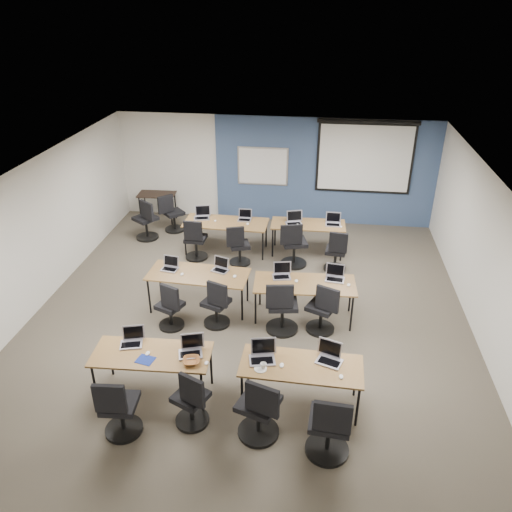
# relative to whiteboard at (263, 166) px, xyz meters

# --- Properties ---
(floor) EXTENTS (8.00, 9.00, 0.02)m
(floor) POSITION_rel_whiteboard_xyz_m (0.30, -4.43, -1.45)
(floor) COLOR #6B6354
(floor) RESTS_ON ground
(ceiling) EXTENTS (8.00, 9.00, 0.02)m
(ceiling) POSITION_rel_whiteboard_xyz_m (0.30, -4.43, 1.25)
(ceiling) COLOR white
(ceiling) RESTS_ON ground
(wall_back) EXTENTS (8.00, 0.04, 2.70)m
(wall_back) POSITION_rel_whiteboard_xyz_m (0.30, 0.07, -0.10)
(wall_back) COLOR beige
(wall_back) RESTS_ON ground
(wall_front) EXTENTS (8.00, 0.04, 2.70)m
(wall_front) POSITION_rel_whiteboard_xyz_m (0.30, -8.93, -0.10)
(wall_front) COLOR beige
(wall_front) RESTS_ON ground
(wall_left) EXTENTS (0.04, 9.00, 2.70)m
(wall_left) POSITION_rel_whiteboard_xyz_m (-3.70, -4.43, -0.10)
(wall_left) COLOR beige
(wall_left) RESTS_ON ground
(wall_right) EXTENTS (0.04, 9.00, 2.70)m
(wall_right) POSITION_rel_whiteboard_xyz_m (4.30, -4.43, -0.10)
(wall_right) COLOR beige
(wall_right) RESTS_ON ground
(blue_accent_panel) EXTENTS (5.50, 0.04, 2.70)m
(blue_accent_panel) POSITION_rel_whiteboard_xyz_m (1.55, 0.04, -0.10)
(blue_accent_panel) COLOR #3D5977
(blue_accent_panel) RESTS_ON wall_back
(whiteboard) EXTENTS (1.28, 0.03, 0.98)m
(whiteboard) POSITION_rel_whiteboard_xyz_m (0.00, 0.00, 0.00)
(whiteboard) COLOR silver
(whiteboard) RESTS_ON wall_back
(projector_screen) EXTENTS (2.40, 0.10, 1.82)m
(projector_screen) POSITION_rel_whiteboard_xyz_m (2.50, -0.02, 0.44)
(projector_screen) COLOR black
(projector_screen) RESTS_ON wall_back
(training_table_front_left) EXTENTS (1.71, 0.71, 0.73)m
(training_table_front_left) POSITION_rel_whiteboard_xyz_m (-0.81, -6.65, -0.77)
(training_table_front_left) COLOR #A76732
(training_table_front_left) RESTS_ON floor
(training_table_front_right) EXTENTS (1.71, 0.71, 0.73)m
(training_table_front_right) POSITION_rel_whiteboard_xyz_m (1.35, -6.62, -0.77)
(training_table_front_right) COLOR #9A633F
(training_table_front_right) RESTS_ON floor
(training_table_mid_left) EXTENTS (1.86, 0.77, 0.73)m
(training_table_mid_left) POSITION_rel_whiteboard_xyz_m (-0.68, -4.30, -0.76)
(training_table_mid_left) COLOR #A47339
(training_table_mid_left) RESTS_ON floor
(training_table_mid_right) EXTENTS (1.82, 0.76, 0.73)m
(training_table_mid_right) POSITION_rel_whiteboard_xyz_m (1.29, -4.39, -0.76)
(training_table_mid_right) COLOR brown
(training_table_mid_right) RESTS_ON floor
(training_table_back_left) EXTENTS (1.89, 0.79, 0.73)m
(training_table_back_left) POSITION_rel_whiteboard_xyz_m (-0.61, -1.93, -0.76)
(training_table_back_left) COLOR brown
(training_table_back_left) RESTS_ON floor
(training_table_back_right) EXTENTS (1.66, 0.69, 0.73)m
(training_table_back_right) POSITION_rel_whiteboard_xyz_m (1.25, -1.79, -0.77)
(training_table_back_right) COLOR #9E653F
(training_table_back_right) RESTS_ON floor
(laptop_0) EXTENTS (0.32, 0.27, 0.24)m
(laptop_0) POSITION_rel_whiteboard_xyz_m (-1.16, -6.45, -0.66)
(laptop_0) COLOR #A4A4A8
(laptop_0) RESTS_ON training_table_front_left
(mouse_0) EXTENTS (0.08, 0.11, 0.04)m
(mouse_0) POSITION_rel_whiteboard_xyz_m (-0.86, -6.67, -0.71)
(mouse_0) COLOR white
(mouse_0) RESTS_ON training_table_front_left
(task_chair_0) EXTENTS (0.52, 0.52, 1.00)m
(task_chair_0) POSITION_rel_whiteboard_xyz_m (-1.02, -7.49, -1.04)
(task_chair_0) COLOR black
(task_chair_0) RESTS_ON floor
(laptop_1) EXTENTS (0.33, 0.28, 0.25)m
(laptop_1) POSITION_rel_whiteboard_xyz_m (-0.24, -6.55, -0.66)
(laptop_1) COLOR silver
(laptop_1) RESTS_ON training_table_front_left
(mouse_1) EXTENTS (0.07, 0.10, 0.03)m
(mouse_1) POSITION_rel_whiteboard_xyz_m (0.03, -6.76, -0.71)
(mouse_1) COLOR white
(mouse_1) RESTS_ON training_table_front_left
(task_chair_1) EXTENTS (0.51, 0.47, 0.96)m
(task_chair_1) POSITION_rel_whiteboard_xyz_m (-0.10, -7.20, -1.06)
(task_chair_1) COLOR black
(task_chair_1) RESTS_ON floor
(laptop_2) EXTENTS (0.36, 0.31, 0.27)m
(laptop_2) POSITION_rel_whiteboard_xyz_m (0.79, -6.55, -0.65)
(laptop_2) COLOR silver
(laptop_2) RESTS_ON training_table_front_right
(mouse_2) EXTENTS (0.08, 0.11, 0.04)m
(mouse_2) POSITION_rel_whiteboard_xyz_m (1.08, -6.68, -0.71)
(mouse_2) COLOR white
(mouse_2) RESTS_ON training_table_front_right
(task_chair_2) EXTENTS (0.59, 0.57, 1.04)m
(task_chair_2) POSITION_rel_whiteboard_xyz_m (0.84, -7.29, -1.02)
(task_chair_2) COLOR black
(task_chair_2) RESTS_ON floor
(laptop_3) EXTENTS (0.35, 0.30, 0.26)m
(laptop_3) POSITION_rel_whiteboard_xyz_m (1.73, -6.46, -0.65)
(laptop_3) COLOR silver
(laptop_3) RESTS_ON training_table_front_right
(mouse_3) EXTENTS (0.07, 0.10, 0.03)m
(mouse_3) POSITION_rel_whiteboard_xyz_m (1.89, -6.80, -0.71)
(mouse_3) COLOR white
(mouse_3) RESTS_ON training_table_front_right
(task_chair_3) EXTENTS (0.58, 0.58, 1.05)m
(task_chair_3) POSITION_rel_whiteboard_xyz_m (1.76, -7.47, -1.01)
(task_chair_3) COLOR black
(task_chair_3) RESTS_ON floor
(laptop_4) EXTENTS (0.30, 0.26, 0.23)m
(laptop_4) POSITION_rel_whiteboard_xyz_m (-1.24, -4.19, -0.66)
(laptop_4) COLOR #B0B0B1
(laptop_4) RESTS_ON training_table_mid_left
(mouse_4) EXTENTS (0.07, 0.10, 0.03)m
(mouse_4) POSITION_rel_whiteboard_xyz_m (-0.97, -4.39, -0.71)
(mouse_4) COLOR white
(mouse_4) RESTS_ON training_table_mid_left
(task_chair_4) EXTENTS (0.49, 0.46, 0.95)m
(task_chair_4) POSITION_rel_whiteboard_xyz_m (-1.02, -5.04, -1.06)
(task_chair_4) COLOR black
(task_chair_4) RESTS_ON floor
(laptop_5) EXTENTS (0.30, 0.25, 0.23)m
(laptop_5) POSITION_rel_whiteboard_xyz_m (-0.30, -4.11, -0.66)
(laptop_5) COLOR #AEAEAE
(laptop_5) RESTS_ON training_table_mid_left
(mouse_5) EXTENTS (0.08, 0.11, 0.04)m
(mouse_5) POSITION_rel_whiteboard_xyz_m (0.01, -4.34, -0.71)
(mouse_5) COLOR white
(mouse_5) RESTS_ON training_table_mid_left
(task_chair_5) EXTENTS (0.50, 0.48, 0.96)m
(task_chair_5) POSITION_rel_whiteboard_xyz_m (-0.23, -4.86, -1.05)
(task_chair_5) COLOR black
(task_chair_5) RESTS_ON floor
(laptop_6) EXTENTS (0.33, 0.28, 0.25)m
(laptop_6) POSITION_rel_whiteboard_xyz_m (0.86, -4.19, -0.66)
(laptop_6) COLOR #A2A2A8
(laptop_6) RESTS_ON training_table_mid_right
(mouse_6) EXTENTS (0.09, 0.11, 0.04)m
(mouse_6) POSITION_rel_whiteboard_xyz_m (1.14, -4.35, -0.71)
(mouse_6) COLOR white
(mouse_6) RESTS_ON training_table_mid_right
(task_chair_6) EXTENTS (0.58, 0.58, 1.05)m
(task_chair_6) POSITION_rel_whiteboard_xyz_m (0.93, -4.87, -1.01)
(task_chair_6) COLOR black
(task_chair_6) RESTS_ON floor
(laptop_7) EXTENTS (0.34, 0.28, 0.25)m
(laptop_7) POSITION_rel_whiteboard_xyz_m (1.83, -4.16, -0.66)
(laptop_7) COLOR #B0B0BC
(laptop_7) RESTS_ON training_table_mid_right
(mouse_7) EXTENTS (0.07, 0.11, 0.04)m
(mouse_7) POSITION_rel_whiteboard_xyz_m (2.07, -4.37, -0.71)
(mouse_7) COLOR white
(mouse_7) RESTS_ON training_table_mid_right
(task_chair_7) EXTENTS (0.55, 0.51, 0.99)m
(task_chair_7) POSITION_rel_whiteboard_xyz_m (1.63, -4.79, -1.04)
(task_chair_7) COLOR black
(task_chair_7) RESTS_ON floor
(laptop_8) EXTENTS (0.35, 0.30, 0.27)m
(laptop_8) POSITION_rel_whiteboard_xyz_m (-1.19, -1.76, -0.65)
(laptop_8) COLOR #A8A8A8
(laptop_8) RESTS_ON training_table_back_left
(mouse_8) EXTENTS (0.07, 0.10, 0.03)m
(mouse_8) POSITION_rel_whiteboard_xyz_m (-0.86, -1.92, -0.71)
(mouse_8) COLOR white
(mouse_8) RESTS_ON training_table_back_left
(task_chair_8) EXTENTS (0.50, 0.50, 0.98)m
(task_chair_8) POSITION_rel_whiteboard_xyz_m (-1.21, -2.41, -1.04)
(task_chair_8) COLOR black
(task_chair_8) RESTS_ON floor
(laptop_9) EXTENTS (0.30, 0.25, 0.23)m
(laptop_9) POSITION_rel_whiteboard_xyz_m (-0.20, -1.73, -0.66)
(laptop_9) COLOR #B0B0B1
(laptop_9) RESTS_ON training_table_back_left
(mouse_9) EXTENTS (0.08, 0.11, 0.04)m
(mouse_9) POSITION_rel_whiteboard_xyz_m (-0.10, -1.99, -0.71)
(mouse_9) COLOR white
(mouse_9) RESTS_ON training_table_back_left
(task_chair_9) EXTENTS (0.49, 0.47, 0.96)m
(task_chair_9) POSITION_rel_whiteboard_xyz_m (-0.22, -2.54, -1.06)
(task_chair_9) COLOR black
(task_chair_9) RESTS_ON floor
(laptop_10) EXTENTS (0.36, 0.30, 0.27)m
(laptop_10) POSITION_rel_whiteboard_xyz_m (0.93, -1.79, -0.65)
(laptop_10) COLOR silver
(laptop_10) RESTS_ON training_table_back_right
(mouse_10) EXTENTS (0.09, 0.12, 0.04)m
(mouse_10) POSITION_rel_whiteboard_xyz_m (1.02, -1.91, -0.71)
(mouse_10) COLOR white
(mouse_10) RESTS_ON training_table_back_right
(task_chair_10) EXTENTS (0.58, 0.58, 1.05)m
(task_chair_10) POSITION_rel_whiteboard_xyz_m (0.97, -2.44, -1.01)
(task_chair_10) COLOR black
(task_chair_10) RESTS_ON floor
(laptop_11) EXTENTS (0.33, 0.28, 0.25)m
(laptop_11) POSITION_rel_whiteboard_xyz_m (1.80, -1.73, -0.66)
(laptop_11) COLOR #B2B2BE
(laptop_11) RESTS_ON training_table_back_right
(mouse_11) EXTENTS (0.06, 0.09, 0.03)m
(mouse_11) POSITION_rel_whiteboard_xyz_m (1.98, -1.87, -0.71)
(mouse_11) COLOR white
(mouse_11) RESTS_ON training_table_back_right
(task_chair_11) EXTENTS (0.47, 0.47, 0.96)m
(task_chair_11) POSITION_rel_whiteboard_xyz_m (1.89, -2.54, -1.06)
(task_chair_11) COLOR black
(task_chair_11) RESTS_ON floor
(blue_mousepad) EXTENTS (0.28, 0.25, 0.01)m
(blue_mousepad) POSITION_rel_whiteboard_xyz_m (-0.85, -6.80, -0.72)
(blue_mousepad) COLOR navy
(blue_mousepad) RESTS_ON training_table_front_left
(snack_bowl) EXTENTS (0.32, 0.32, 0.07)m
(snack_bowl) POSITION_rel_whiteboard_xyz_m (-0.19, -6.77, -0.69)
(snack_bowl) COLOR brown
(snack_bowl) RESTS_ON training_table_front_left
(snack_plate) EXTENTS (0.19, 0.19, 0.01)m
(snack_plate) POSITION_rel_whiteboard_xyz_m (0.79, -6.78, -0.71)
(snack_plate) COLOR white
(snack_plate) RESTS_ON training_table_front_right
(coffee_cup) EXTENTS (0.08, 0.08, 0.07)m
(coffee_cup) POSITION_rel_whiteboard_xyz_m (0.83, -6.77, -0.67)
(coffee_cup) COLOR white
(coffee_cup) RESTS_ON snack_plate
(utility_table) EXTENTS (0.95, 0.53, 0.75)m
(utility_table) POSITION_rel_whiteboard_xyz_m (-2.70, -0.45, -0.79)
(utility_table) COLOR black
(utility_table) RESTS_ON floor
(spare_chair_a) EXTENTS (0.59, 0.50, 0.98)m
(spare_chair_a) POSITION_rel_whiteboard_xyz_m (-2.15, -1.03, -1.05)
(spare_chair_a) COLOR black
(spare_chair_a) RESTS_ON floor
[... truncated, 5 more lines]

